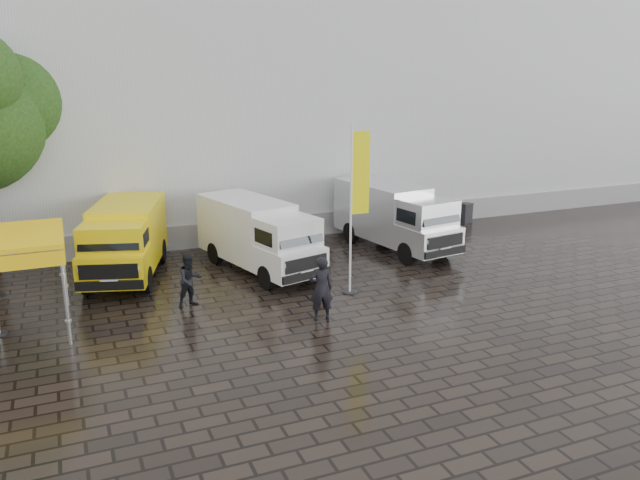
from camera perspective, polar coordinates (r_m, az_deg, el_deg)
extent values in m
plane|color=black|center=(20.35, 4.51, -5.19)|extent=(120.00, 120.00, 0.00)
cube|color=silver|center=(34.68, -4.61, 13.38)|extent=(44.00, 16.00, 12.00)
cube|color=gray|center=(27.91, 0.79, 1.58)|extent=(44.00, 0.15, 1.00)
cylinder|color=silver|center=(20.67, -22.39, -2.16)|extent=(0.10, 0.10, 2.63)
cylinder|color=silver|center=(17.75, -22.23, -4.91)|extent=(0.10, 0.10, 2.63)
cylinder|color=black|center=(20.68, 2.74, -4.75)|extent=(0.50, 0.50, 0.04)
cylinder|color=white|center=(19.92, 2.84, 2.65)|extent=(0.07, 0.07, 5.50)
cube|color=#FFF40D|center=(19.83, 3.75, 6.14)|extent=(0.60, 0.03, 2.64)
cube|color=black|center=(30.87, 13.11, 2.44)|extent=(0.67, 0.67, 0.93)
imported|color=black|center=(18.14, 0.11, -4.47)|extent=(0.77, 0.57, 1.93)
imported|color=black|center=(19.67, -11.79, -3.62)|extent=(0.96, 0.84, 1.67)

